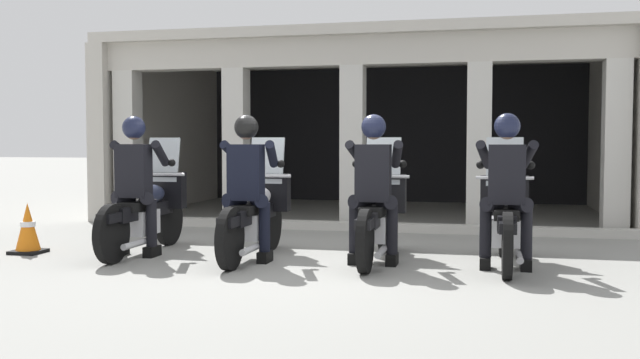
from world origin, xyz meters
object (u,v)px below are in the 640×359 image
Objects in this scene: police_officer_far_right at (506,177)px; traffic_cone_flank at (28,229)px; motorcycle_far_left at (147,210)px; motorcycle_center_left at (256,213)px; motorcycle_center_right at (378,214)px; motorcycle_far_right at (505,217)px; police_officer_far_left at (135,174)px; police_officer_center_right at (374,176)px; police_officer_center_left at (247,175)px.

police_officer_far_right is 2.69× the size of traffic_cone_flank.
motorcycle_far_left is at bearing 169.52° from police_officer_far_right.
motorcycle_center_left is 1.36m from motorcycle_center_right.
motorcycle_center_right is 1.00× the size of motorcycle_far_right.
police_officer_far_left is (-0.00, -0.28, 0.44)m from motorcycle_far_left.
police_officer_center_right is at bearing 2.69° from traffic_cone_flank.
motorcycle_far_left is 1.00× the size of motorcycle_far_right.
police_officer_center_left is at bearing -178.53° from motorcycle_far_right.
motorcycle_far_left is at bearing 167.58° from motorcycle_center_left.
police_officer_center_left and police_officer_far_right have the same top height.
police_officer_center_right is 1.45m from motorcycle_far_right.
motorcycle_center_right is 3.46× the size of traffic_cone_flank.
police_officer_center_right reaches higher than motorcycle_center_left.
motorcycle_far_left is 1.29× the size of police_officer_center_left.
motorcycle_center_right is at bearing 8.09° from police_officer_center_left.
police_officer_far_left reaches higher than motorcycle_center_left.
motorcycle_far_left and motorcycle_far_right have the same top height.
police_officer_center_right is at bearing -3.33° from police_officer_center_left.
police_officer_far_left is 0.78× the size of motorcycle_center_left.
police_officer_far_right is (4.06, -0.21, 0.44)m from motorcycle_far_left.
motorcycle_far_left is at bearing 174.48° from motorcycle_center_right.
motorcycle_center_left reaches higher than traffic_cone_flank.
police_officer_far_left is at bearing 179.48° from motorcycle_center_left.
police_officer_center_left is at bearing 0.94° from traffic_cone_flank.
police_officer_center_right is (2.71, -0.21, 0.44)m from motorcycle_far_left.
police_officer_far_right is (4.06, 0.08, 0.00)m from police_officer_far_left.
traffic_cone_flank is (-5.38, -0.19, -0.65)m from police_officer_far_right.
motorcycle_far_right is (4.07, 0.36, -0.44)m from police_officer_far_left.
motorcycle_far_left is at bearing 16.83° from traffic_cone_flank.
motorcycle_far_left is 0.52m from police_officer_far_left.
police_officer_center_left reaches higher than motorcycle_far_right.
motorcycle_center_right is at bearing 160.71° from police_officer_far_right.
police_officer_far_left is at bearing -179.57° from motorcycle_center_right.
police_officer_far_right reaches higher than traffic_cone_flank.
motorcycle_far_right is 0.52m from police_officer_far_right.
motorcycle_center_right is at bearing 4.14° from police_officer_far_left.
police_officer_center_left is at bearing 175.55° from police_officer_far_right.
police_officer_far_left and police_officer_center_right have the same top height.
police_officer_center_left is (-0.00, -0.28, 0.44)m from motorcycle_center_left.
police_officer_far_left and police_officer_center_left have the same top height.
police_officer_center_right is 1.35m from police_officer_far_right.
traffic_cone_flank is at bearing -166.56° from motorcycle_far_left.
motorcycle_center_left is at bearing 179.01° from motorcycle_center_right.
police_officer_center_left reaches higher than motorcycle_center_left.
police_officer_far_right is at bearing -18.82° from motorcycle_center_right.
police_officer_center_left is at bearing -169.56° from motorcycle_center_right.
police_officer_far_left is 1.44m from motorcycle_center_left.
motorcycle_far_left and motorcycle_center_right have the same top height.
motorcycle_far_left is 2.71m from motorcycle_center_right.
police_officer_far_left is at bearing 4.96° from traffic_cone_flank.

